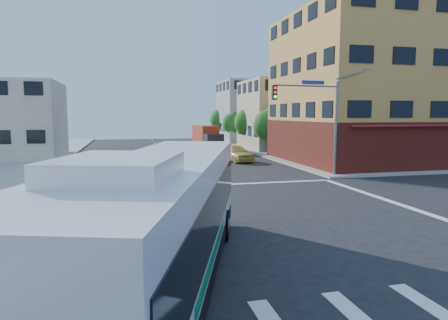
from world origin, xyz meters
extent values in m
plane|color=black|center=(0.00, 0.00, 0.00)|extent=(120.00, 120.00, 0.00)
cube|color=gray|center=(35.00, 35.00, 0.07)|extent=(50.00, 50.00, 0.15)
cube|color=#B78A41|center=(20.00, 18.50, 7.00)|extent=(18.00, 15.00, 14.00)
cube|color=#511512|center=(20.00, 18.50, 2.00)|extent=(18.09, 15.08, 4.00)
cube|color=maroon|center=(20.00, 11.40, 3.60)|extent=(16.00, 1.60, 0.51)
cube|color=tan|center=(17.00, 34.00, 4.50)|extent=(12.00, 10.00, 9.00)
cube|color=gray|center=(17.00, 48.00, 5.00)|extent=(12.00, 10.00, 10.00)
cylinder|color=slate|center=(10.80, 10.80, 3.50)|extent=(0.18, 0.18, 7.00)
cylinder|color=slate|center=(8.30, 10.55, 6.60)|extent=(5.01, 0.62, 0.12)
cube|color=black|center=(5.80, 10.30, 6.10)|extent=(0.32, 0.30, 1.00)
sphere|color=#FF0C0C|center=(5.80, 10.13, 6.40)|extent=(0.20, 0.20, 0.20)
sphere|color=yellow|center=(5.80, 10.13, 6.10)|extent=(0.20, 0.20, 0.20)
sphere|color=#19FF33|center=(5.80, 10.13, 5.80)|extent=(0.20, 0.20, 0.20)
cube|color=navy|center=(8.80, 10.60, 6.85)|extent=(1.80, 0.22, 0.28)
cube|color=gray|center=(13.30, 11.05, 8.00)|extent=(0.50, 0.22, 0.14)
cylinder|color=#351E13|center=(11.80, 28.00, 0.96)|extent=(0.28, 0.28, 1.92)
sphere|color=#1B5919|center=(11.80, 28.00, 3.37)|extent=(3.60, 3.60, 3.60)
sphere|color=#1B5919|center=(12.20, 27.70, 4.27)|extent=(2.52, 2.52, 2.52)
cylinder|color=#351E13|center=(11.80, 36.00, 1.00)|extent=(0.28, 0.28, 1.99)
sphere|color=#1B5919|center=(11.80, 36.00, 3.51)|extent=(3.80, 3.80, 3.80)
sphere|color=#1B5919|center=(12.20, 35.70, 4.46)|extent=(2.66, 2.66, 2.66)
cylinder|color=#351E13|center=(11.80, 44.00, 0.94)|extent=(0.28, 0.28, 1.89)
sphere|color=#1B5919|center=(11.80, 44.00, 3.25)|extent=(3.40, 3.40, 3.40)
sphere|color=#1B5919|center=(12.20, 43.70, 4.10)|extent=(2.38, 2.38, 2.38)
cylinder|color=#351E13|center=(11.80, 52.00, 1.01)|extent=(0.28, 0.28, 2.03)
sphere|color=#1B5919|center=(11.80, 52.00, 3.63)|extent=(4.00, 4.00, 4.00)
sphere|color=#1B5919|center=(12.20, 51.70, 4.63)|extent=(2.80, 2.80, 2.80)
cube|color=black|center=(-3.20, -5.46, 0.60)|extent=(6.73, 13.37, 0.49)
cube|color=silver|center=(-3.20, -5.46, 1.94)|extent=(6.71, 13.34, 3.12)
cube|color=black|center=(-3.20, -5.46, 2.13)|extent=(6.64, 12.98, 1.37)
cube|color=black|center=(-1.19, 0.71, 2.02)|extent=(2.46, 0.86, 1.48)
cube|color=#E5590C|center=(-1.18, 0.74, 3.12)|extent=(2.00, 0.70, 0.31)
cube|color=silver|center=(-3.20, -5.46, 3.43)|extent=(6.58, 13.07, 0.13)
cube|color=silver|center=(-4.21, -8.58, 3.69)|extent=(2.60, 2.89, 0.39)
cube|color=#027142|center=(-4.70, -5.55, 1.15)|extent=(1.88, 5.72, 0.31)
cube|color=#027142|center=(-2.03, -6.42, 1.15)|extent=(1.88, 5.72, 0.31)
cylinder|color=black|center=(-3.14, -1.07, 0.57)|extent=(0.66, 1.18, 1.14)
cylinder|color=#99999E|center=(-3.29, -1.02, 0.57)|extent=(0.22, 0.55, 0.57)
cylinder|color=black|center=(-0.66, -1.88, 0.57)|extent=(0.66, 1.18, 1.14)
cylinder|color=#99999E|center=(-0.51, -1.92, 0.57)|extent=(0.22, 0.55, 0.57)
cube|color=#242328|center=(5.75, 30.29, 1.15)|extent=(2.21, 2.13, 2.30)
cube|color=black|center=(5.83, 29.45, 1.50)|extent=(1.86, 0.25, 0.89)
cube|color=#A43216|center=(5.42, 33.63, 1.86)|extent=(2.59, 5.14, 2.66)
cube|color=black|center=(5.52, 32.58, 0.49)|extent=(2.62, 7.24, 0.27)
cylinder|color=black|center=(4.81, 30.37, 0.44)|extent=(0.33, 0.90, 0.89)
cylinder|color=black|center=(6.66, 30.55, 0.44)|extent=(0.33, 0.90, 0.89)
cylinder|color=black|center=(4.56, 32.93, 0.44)|extent=(0.33, 0.90, 0.89)
cylinder|color=black|center=(6.41, 33.11, 0.44)|extent=(0.33, 0.90, 0.89)
cylinder|color=black|center=(4.34, 35.13, 0.44)|extent=(0.33, 0.90, 0.89)
cylinder|color=black|center=(6.19, 35.31, 0.44)|extent=(0.33, 0.90, 0.89)
imported|color=#D8C759|center=(6.17, 21.84, 0.84)|extent=(3.03, 5.25, 1.68)
camera|label=1|loc=(-4.00, -15.77, 4.64)|focal=32.00mm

